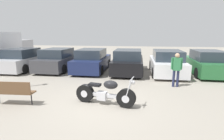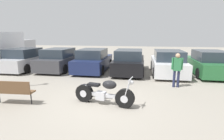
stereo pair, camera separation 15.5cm
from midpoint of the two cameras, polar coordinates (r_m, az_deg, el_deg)
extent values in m
plane|color=gray|center=(6.69, -2.40, -10.46)|extent=(60.00, 60.00, 0.00)
cylinder|color=black|center=(6.14, 4.96, -9.21)|extent=(0.69, 0.32, 0.67)
cylinder|color=silver|center=(6.14, 4.96, -9.21)|extent=(0.30, 0.27, 0.27)
cylinder|color=black|center=(6.72, -8.31, -7.43)|extent=(0.69, 0.32, 0.67)
cylinder|color=silver|center=(6.72, -8.31, -7.43)|extent=(0.30, 0.27, 0.27)
cube|color=silver|center=(6.38, -1.99, -8.19)|extent=(1.21, 0.34, 0.12)
cube|color=silver|center=(6.43, -2.90, -8.35)|extent=(0.38, 0.30, 0.30)
ellipsoid|color=black|center=(6.17, -0.12, -4.84)|extent=(0.58, 0.45, 0.30)
cube|color=black|center=(6.43, -5.30, -4.77)|extent=(0.48, 0.32, 0.09)
ellipsoid|color=black|center=(6.62, -8.00, -5.44)|extent=(0.51, 0.29, 0.20)
cylinder|color=silver|center=(5.92, 5.63, -6.39)|extent=(0.22, 0.08, 0.72)
cylinder|color=silver|center=(6.08, 6.08, -5.89)|extent=(0.22, 0.08, 0.72)
cylinder|color=silver|center=(5.88, 6.78, -2.93)|extent=(0.15, 0.61, 0.03)
sphere|color=silver|center=(5.90, 7.13, -4.09)|extent=(0.15, 0.15, 0.15)
cylinder|color=silver|center=(6.67, -4.17, -8.53)|extent=(1.21, 0.31, 0.08)
cube|color=#BCBCC1|center=(14.03, -25.83, 2.41)|extent=(1.88, 4.24, 0.79)
cube|color=#28333D|center=(13.75, -26.70, 5.07)|extent=(1.65, 2.21, 0.59)
cylinder|color=black|center=(15.63, -25.60, 2.46)|extent=(0.20, 0.62, 0.62)
cylinder|color=black|center=(14.68, -20.00, 2.38)|extent=(0.20, 0.62, 0.62)
cylinder|color=black|center=(13.61, -31.95, 0.60)|extent=(0.20, 0.62, 0.62)
cylinder|color=black|center=(12.51, -25.93, 0.37)|extent=(0.20, 0.62, 0.62)
cube|color=#3D3D42|center=(13.07, -16.09, 2.52)|extent=(1.88, 4.24, 0.79)
cube|color=#28333D|center=(12.76, -16.77, 5.40)|extent=(1.65, 2.21, 0.59)
cylinder|color=black|center=(14.66, -16.92, 2.56)|extent=(0.20, 0.62, 0.62)
cylinder|color=black|center=(13.96, -10.45, 2.44)|extent=(0.20, 0.62, 0.62)
cylinder|color=black|center=(12.40, -22.33, 0.58)|extent=(0.20, 0.62, 0.62)
cylinder|color=black|center=(11.57, -14.93, 0.32)|extent=(0.20, 0.62, 0.62)
cube|color=#19234C|center=(12.19, -5.63, 2.28)|extent=(1.88, 4.24, 0.79)
cube|color=#28333D|center=(11.86, -6.02, 5.38)|extent=(1.65, 2.21, 0.59)
cylinder|color=black|center=(13.72, -7.69, 2.37)|extent=(0.20, 0.62, 0.62)
cylinder|color=black|center=(13.30, -0.44, 2.18)|extent=(0.20, 0.62, 0.62)
cylinder|color=black|center=(11.28, -11.69, 0.19)|extent=(0.20, 0.62, 0.62)
cylinder|color=black|center=(10.77, -2.95, -0.12)|extent=(0.20, 0.62, 0.62)
cube|color=black|center=(11.69, 5.98, 1.87)|extent=(1.88, 4.24, 0.79)
cube|color=#28333D|center=(11.34, 5.96, 5.10)|extent=(1.65, 2.21, 0.59)
cylinder|color=black|center=(13.10, 2.52, 2.02)|extent=(0.20, 0.62, 0.62)
cylinder|color=black|center=(13.00, 10.23, 1.77)|extent=(0.20, 0.62, 0.62)
cylinder|color=black|center=(10.55, 0.68, -0.36)|extent=(0.20, 0.62, 0.62)
cylinder|color=black|center=(10.42, 10.27, -0.71)|extent=(0.20, 0.62, 0.62)
cube|color=white|center=(11.72, 18.05, 1.37)|extent=(1.88, 4.24, 0.79)
cube|color=#28333D|center=(11.38, 18.45, 4.58)|extent=(1.65, 2.21, 0.59)
cylinder|color=black|center=(12.96, 13.35, 1.60)|extent=(0.20, 0.62, 0.62)
cylinder|color=black|center=(13.19, 21.00, 1.31)|extent=(0.20, 0.62, 0.62)
cylinder|color=black|center=(10.38, 14.16, -0.92)|extent=(0.20, 0.62, 0.62)
cylinder|color=black|center=(10.67, 23.62, -1.23)|extent=(0.20, 0.62, 0.62)
cube|color=#286B38|center=(12.59, 29.03, 1.15)|extent=(1.88, 4.24, 0.79)
cube|color=#28333D|center=(12.26, 29.73, 4.11)|extent=(1.65, 2.21, 0.59)
cylinder|color=black|center=(13.62, 23.68, 1.41)|extent=(0.20, 0.62, 0.62)
cylinder|color=black|center=(14.15, 30.61, 1.10)|extent=(0.20, 0.62, 0.62)
cylinder|color=black|center=(11.13, 26.81, -1.00)|extent=(0.20, 0.62, 0.62)
cube|color=#B2B2B7|center=(17.80, -27.58, 6.29)|extent=(2.07, 1.65, 1.51)
cylinder|color=black|center=(18.49, -29.82, 3.79)|extent=(0.24, 0.92, 0.92)
cylinder|color=black|center=(17.29, -24.69, 3.83)|extent=(0.24, 0.92, 0.92)
cube|color=brown|center=(7.33, -28.73, -6.21)|extent=(1.48, 0.49, 0.05)
cube|color=brown|center=(7.13, -29.72, -4.94)|extent=(1.46, 0.13, 0.44)
cylinder|color=black|center=(7.06, -24.32, -8.36)|extent=(0.04, 0.04, 0.45)
cylinder|color=#232847|center=(8.93, 20.07, -2.71)|extent=(0.12, 0.12, 0.81)
cylinder|color=#232847|center=(8.97, 21.27, -2.74)|extent=(0.12, 0.12, 0.81)
cube|color=#337F4C|center=(8.81, 21.00, 1.74)|extent=(0.34, 0.20, 0.61)
cylinder|color=#337F4C|center=(8.77, 19.61, 1.99)|extent=(0.08, 0.08, 0.56)
cylinder|color=#337F4C|center=(8.85, 22.41, 1.87)|extent=(0.08, 0.08, 0.56)
sphere|color=tan|center=(8.75, 21.20, 4.40)|extent=(0.22, 0.22, 0.22)
camera|label=1|loc=(0.08, -89.46, 0.11)|focal=28.00mm
camera|label=2|loc=(0.08, 90.54, -0.11)|focal=28.00mm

